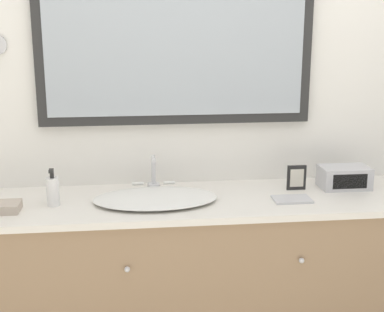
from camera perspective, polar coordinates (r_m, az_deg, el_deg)
wall_back at (r=2.64m, az=0.74°, el=6.66°), size 8.00×0.18×2.55m
vanity_counter at (r=2.62m, az=1.60°, el=-13.25°), size 2.12×0.54×0.84m
sink_basin at (r=2.40m, az=-3.91°, el=-4.42°), size 0.55×0.38×0.17m
soap_bottle at (r=2.41m, az=-14.62°, el=-3.61°), size 0.06×0.06×0.17m
appliance_box at (r=2.69m, az=15.94°, el=-2.20°), size 0.23×0.15×0.10m
picture_frame at (r=2.60m, az=11.09°, el=-2.28°), size 0.09×0.01×0.12m
hand_towel_near_sink at (r=2.41m, az=-19.62°, el=-5.17°), size 0.15×0.11×0.04m
metal_tray at (r=2.46m, az=10.61°, el=-4.55°), size 0.17×0.11×0.01m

